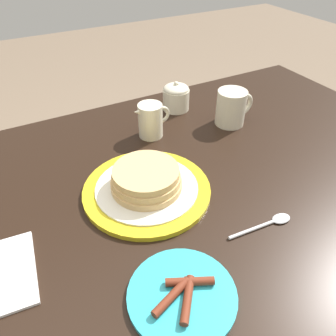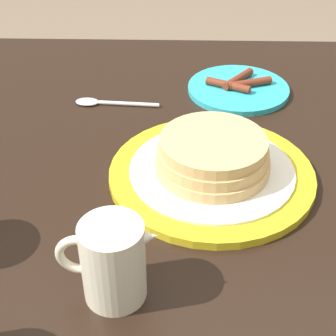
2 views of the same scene
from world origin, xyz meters
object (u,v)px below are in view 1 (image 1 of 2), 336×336
spoon (271,222)px  creamer_pitcher (150,120)px  sugar_bowl (176,96)px  coffee_mug (232,107)px  side_plate_bacon (182,295)px  pancake_plate (147,184)px

spoon → creamer_pitcher: bearing=99.4°
sugar_bowl → spoon: sugar_bowl is taller
coffee_mug → sugar_bowl: coffee_mug is taller
side_plate_bacon → coffee_mug: bearing=45.6°
pancake_plate → spoon: size_ratio=1.95×
spoon → pancake_plate: bearing=131.2°
side_plate_bacon → sugar_bowl: bearing=61.5°
creamer_pitcher → coffee_mug: bearing=-12.1°
side_plate_bacon → spoon: size_ratio=1.23×
side_plate_bacon → creamer_pitcher: size_ratio=1.66×
pancake_plate → side_plate_bacon: pancake_plate is taller
sugar_bowl → spoon: bearing=-97.8°
side_plate_bacon → pancake_plate: bearing=77.1°
sugar_bowl → spoon: size_ratio=0.63×
coffee_mug → pancake_plate: bearing=-155.7°
coffee_mug → spoon: (-0.17, -0.36, -0.05)m
coffee_mug → sugar_bowl: bearing=122.8°
pancake_plate → sugar_bowl: size_ratio=3.09×
creamer_pitcher → spoon: creamer_pitcher is taller
side_plate_bacon → coffee_mug: size_ratio=1.51×
spoon → coffee_mug: bearing=65.0°
coffee_mug → creamer_pitcher: (-0.23, 0.05, -0.00)m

